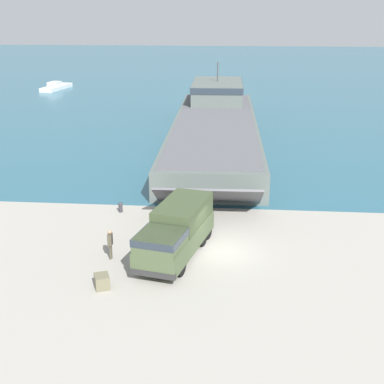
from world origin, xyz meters
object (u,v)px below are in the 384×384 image
(cargo_crate, at_px, (102,281))
(military_truck, at_px, (176,231))
(mooring_bollard, at_px, (121,207))
(landing_craft, at_px, (215,122))
(moored_boat_a, at_px, (56,87))
(soldier_on_ramp, at_px, (110,242))

(cargo_crate, bearing_deg, military_truck, 51.80)
(military_truck, relative_size, cargo_crate, 9.11)
(mooring_bollard, height_order, cargo_crate, mooring_bollard)
(landing_craft, distance_m, military_truck, 30.26)
(landing_craft, bearing_deg, moored_boat_a, 128.89)
(mooring_bollard, bearing_deg, cargo_crate, -82.78)
(military_truck, height_order, cargo_crate, military_truck)
(military_truck, height_order, mooring_bollard, military_truck)
(landing_craft, distance_m, soldier_on_ramp, 31.48)
(moored_boat_a, height_order, cargo_crate, moored_boat_a)
(landing_craft, height_order, military_truck, landing_craft)
(landing_craft, relative_size, cargo_crate, 47.98)
(landing_craft, relative_size, soldier_on_ramp, 23.41)
(military_truck, bearing_deg, landing_craft, -168.82)
(landing_craft, bearing_deg, military_truck, -93.08)
(military_truck, bearing_deg, cargo_crate, -25.37)
(soldier_on_ramp, xyz_separation_m, cargo_crate, (0.34, -3.43, -0.67))
(mooring_bollard, xyz_separation_m, cargo_crate, (1.38, -10.86, -0.04))
(military_truck, relative_size, mooring_bollard, 10.70)
(military_truck, height_order, moored_boat_a, military_truck)
(cargo_crate, bearing_deg, soldier_on_ramp, 95.64)
(landing_craft, height_order, moored_boat_a, landing_craft)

